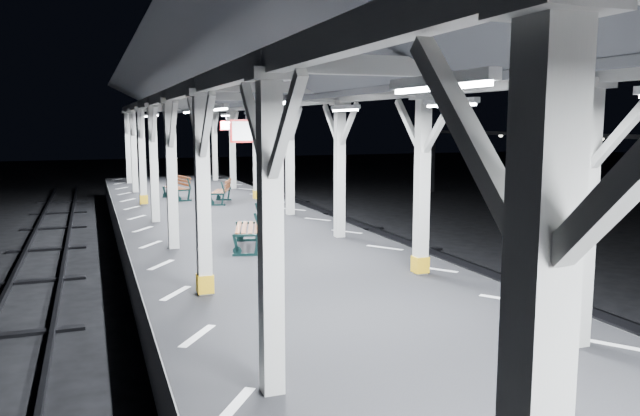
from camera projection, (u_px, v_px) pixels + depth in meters
ground at (366, 382)px, 9.20m from camera, size 120.00×120.00×0.00m
platform at (367, 349)px, 9.13m from camera, size 6.00×50.00×1.00m
hazard_stripes_left at (198, 336)px, 8.22m from camera, size 1.00×48.00×0.01m
hazard_stripes_right at (507, 299)px, 9.90m from camera, size 1.00×48.00×0.01m
track_right at (627, 336)px, 10.90m from camera, size 2.20×60.00×0.16m
canopy at (370, 66)px, 8.55m from camera, size 5.40×49.00×4.65m
bench_mid at (252, 226)px, 13.88m from camera, size 1.06×1.83×0.94m
bench_far at (223, 191)px, 21.70m from camera, size 1.03×1.61×0.82m
bench_extra at (179, 187)px, 22.79m from camera, size 0.88×1.63×0.84m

